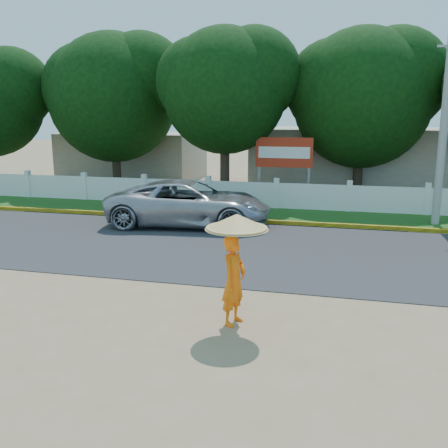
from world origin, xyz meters
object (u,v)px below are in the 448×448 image
(utility_pole, at_px, (444,127))
(vehicle, at_px, (189,203))
(billboard, at_px, (284,156))
(monk_with_parasol, at_px, (235,253))

(utility_pole, relative_size, vehicle, 1.20)
(utility_pole, bearing_deg, billboard, 154.40)
(vehicle, distance_m, monk_with_parasol, 8.83)
(monk_with_parasol, bearing_deg, billboard, 93.42)
(utility_pole, height_order, monk_with_parasol, utility_pole)
(vehicle, height_order, billboard, billboard)
(vehicle, xyz_separation_m, billboard, (2.73, 5.09, 1.33))
(utility_pole, xyz_separation_m, vehicle, (-8.66, -2.25, -2.69))
(vehicle, bearing_deg, billboard, -34.71)
(utility_pole, bearing_deg, vehicle, -165.43)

